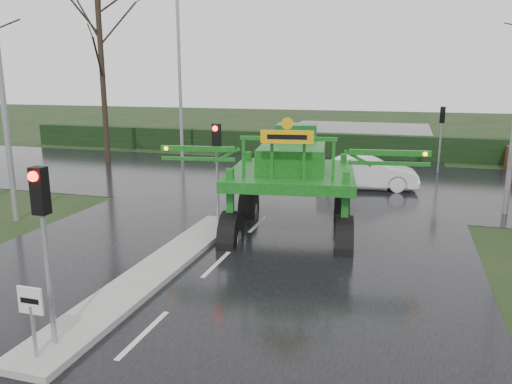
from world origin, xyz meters
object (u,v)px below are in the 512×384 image
(traffic_signal_mid, at_px, (217,152))
(traffic_signal_near, at_px, (42,219))
(street_light_left_near, at_px, (5,48))
(white_sedan, at_px, (366,189))
(traffic_signal_far, at_px, (442,125))
(street_light_left_far, at_px, (184,60))
(crop_sprayer, at_px, (231,168))
(keep_left_sign, at_px, (31,311))

(traffic_signal_mid, bearing_deg, traffic_signal_near, -90.00)
(street_light_left_near, bearing_deg, white_sedan, 38.38)
(street_light_left_near, bearing_deg, traffic_signal_far, 43.63)
(street_light_left_far, relative_size, crop_sprayer, 1.16)
(keep_left_sign, bearing_deg, crop_sprayer, 82.88)
(keep_left_sign, xyz_separation_m, crop_sprayer, (0.97, 7.73, 1.25))
(traffic_signal_near, xyz_separation_m, street_light_left_far, (-6.89, 21.01, 3.40))
(crop_sprayer, bearing_deg, traffic_signal_far, 55.30)
(traffic_signal_near, distance_m, crop_sprayer, 7.31)
(keep_left_sign, relative_size, traffic_signal_far, 0.38)
(street_light_left_far, xyz_separation_m, white_sedan, (11.34, -5.02, -5.99))
(traffic_signal_far, distance_m, crop_sprayer, 15.38)
(traffic_signal_near, bearing_deg, street_light_left_near, 134.53)
(traffic_signal_mid, height_order, street_light_left_near, street_light_left_near)
(traffic_signal_far, height_order, white_sedan, traffic_signal_far)
(keep_left_sign, bearing_deg, traffic_signal_far, 70.07)
(traffic_signal_far, relative_size, white_sedan, 0.78)
(keep_left_sign, height_order, traffic_signal_far, traffic_signal_far)
(traffic_signal_near, height_order, crop_sprayer, crop_sprayer)
(traffic_signal_near, bearing_deg, crop_sprayer, 82.40)
(traffic_signal_mid, relative_size, white_sedan, 0.78)
(keep_left_sign, xyz_separation_m, traffic_signal_near, (0.00, 0.49, 1.53))
(street_light_left_far, relative_size, white_sedan, 2.21)
(white_sedan, bearing_deg, street_light_left_far, 59.10)
(street_light_left_far, distance_m, crop_sprayer, 16.28)
(street_light_left_near, height_order, street_light_left_far, same)
(traffic_signal_near, height_order, street_light_left_near, street_light_left_near)
(traffic_signal_mid, xyz_separation_m, traffic_signal_far, (7.80, 12.52, 0.00))
(street_light_left_near, distance_m, street_light_left_far, 14.00)
(traffic_signal_far, distance_m, street_light_left_near, 20.58)
(traffic_signal_near, bearing_deg, traffic_signal_far, 69.64)
(keep_left_sign, relative_size, street_light_left_near, 0.14)
(traffic_signal_far, bearing_deg, white_sedan, 56.29)
(street_light_left_near, xyz_separation_m, crop_sprayer, (7.86, 0.23, -3.68))
(keep_left_sign, bearing_deg, traffic_signal_near, 90.00)
(traffic_signal_near, height_order, traffic_signal_far, same)
(traffic_signal_mid, height_order, white_sedan, traffic_signal_mid)
(traffic_signal_far, xyz_separation_m, street_light_left_far, (-14.69, -0.01, 3.40))
(street_light_left_far, height_order, crop_sprayer, street_light_left_far)
(white_sedan, bearing_deg, traffic_signal_near, 157.43)
(traffic_signal_near, height_order, street_light_left_far, street_light_left_far)
(traffic_signal_near, distance_m, traffic_signal_far, 22.42)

